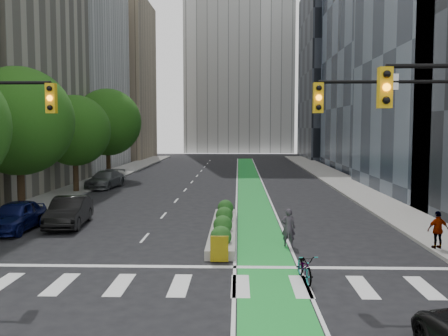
# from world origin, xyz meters

# --- Properties ---
(ground) EXTENTS (160.00, 160.00, 0.00)m
(ground) POSITION_xyz_m (0.00, 0.00, 0.00)
(ground) COLOR black
(ground) RESTS_ON ground
(sidewalk_left) EXTENTS (3.60, 90.00, 0.15)m
(sidewalk_left) POSITION_xyz_m (-11.80, 25.00, 0.07)
(sidewalk_left) COLOR gray
(sidewalk_left) RESTS_ON ground
(sidewalk_right) EXTENTS (3.60, 90.00, 0.15)m
(sidewalk_right) POSITION_xyz_m (11.80, 25.00, 0.07)
(sidewalk_right) COLOR gray
(sidewalk_right) RESTS_ON ground
(bike_lane_paint) EXTENTS (2.20, 70.00, 0.01)m
(bike_lane_paint) POSITION_xyz_m (3.00, 30.00, 0.01)
(bike_lane_paint) COLOR green
(bike_lane_paint) RESTS_ON ground
(building_tan_far) EXTENTS (14.00, 16.00, 26.00)m
(building_tan_far) POSITION_xyz_m (-20.00, 66.00, 13.00)
(building_tan_far) COLOR tan
(building_tan_far) RESTS_ON ground
(building_dark_end) EXTENTS (14.00, 18.00, 28.00)m
(building_dark_end) POSITION_xyz_m (20.00, 68.00, 14.00)
(building_dark_end) COLOR black
(building_dark_end) RESTS_ON ground
(tree_mid) EXTENTS (6.40, 6.40, 8.78)m
(tree_mid) POSITION_xyz_m (-11.00, 12.00, 5.57)
(tree_mid) COLOR black
(tree_mid) RESTS_ON ground
(tree_midfar) EXTENTS (5.60, 5.60, 7.76)m
(tree_midfar) POSITION_xyz_m (-11.00, 22.00, 4.95)
(tree_midfar) COLOR black
(tree_midfar) RESTS_ON ground
(tree_far) EXTENTS (6.60, 6.60, 9.00)m
(tree_far) POSITION_xyz_m (-11.00, 32.00, 5.69)
(tree_far) COLOR black
(tree_far) RESTS_ON ground
(signal_right) EXTENTS (5.82, 0.51, 7.20)m
(signal_right) POSITION_xyz_m (8.67, 0.47, 4.80)
(signal_right) COLOR black
(signal_right) RESTS_ON ground
(median_planter) EXTENTS (1.20, 10.26, 1.10)m
(median_planter) POSITION_xyz_m (1.20, 7.04, 0.37)
(median_planter) COLOR gray
(median_planter) RESTS_ON ground
(bicycle) EXTENTS (0.83, 1.89, 0.96)m
(bicycle) POSITION_xyz_m (4.20, -0.37, 0.48)
(bicycle) COLOR gray
(bicycle) RESTS_ON ground
(cyclist) EXTENTS (0.63, 0.43, 1.68)m
(cyclist) POSITION_xyz_m (4.12, 4.55, 0.84)
(cyclist) COLOR #38313B
(cyclist) RESTS_ON ground
(parked_car_left_near) EXTENTS (1.84, 4.53, 1.54)m
(parked_car_left_near) POSITION_xyz_m (-9.28, 7.37, 0.77)
(parked_car_left_near) COLOR #0B1246
(parked_car_left_near) RESTS_ON ground
(parked_car_left_mid) EXTENTS (2.07, 4.83, 1.55)m
(parked_car_left_mid) POSITION_xyz_m (-7.00, 8.67, 0.77)
(parked_car_left_mid) COLOR black
(parked_car_left_mid) RESTS_ON ground
(parked_car_left_far) EXTENTS (2.71, 5.34, 1.48)m
(parked_car_left_far) POSITION_xyz_m (-9.50, 25.14, 0.74)
(parked_car_left_far) COLOR #55585A
(parked_car_left_far) RESTS_ON ground
(pedestrian_far) EXTENTS (0.98, 0.53, 1.58)m
(pedestrian_far) POSITION_xyz_m (10.30, 3.75, 0.94)
(pedestrian_far) COLOR gray
(pedestrian_far) RESTS_ON sidewalk_right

